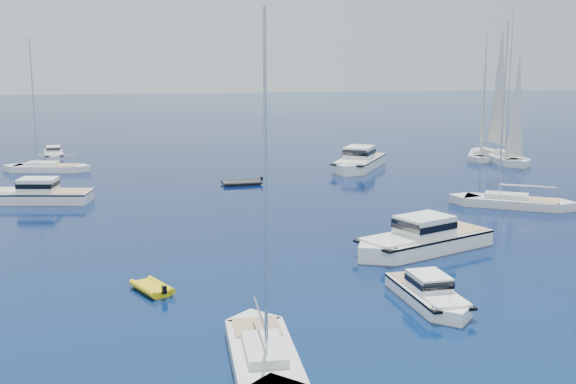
# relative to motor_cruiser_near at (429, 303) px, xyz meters

# --- Properties ---
(ground) EXTENTS (400.00, 400.00, 0.00)m
(ground) POSITION_rel_motor_cruiser_near_xyz_m (-4.31, -2.04, 0.00)
(ground) COLOR navy
(ground) RESTS_ON ground
(motor_cruiser_near) EXTENTS (3.11, 8.17, 2.10)m
(motor_cruiser_near) POSITION_rel_motor_cruiser_near_xyz_m (0.00, 0.00, 0.00)
(motor_cruiser_near) COLOR white
(motor_cruiser_near) RESTS_ON ground
(motor_cruiser_centre) EXTENTS (12.31, 8.37, 3.12)m
(motor_cruiser_centre) POSITION_rel_motor_cruiser_near_xyz_m (3.15, 10.35, 0.00)
(motor_cruiser_centre) COLOR white
(motor_cruiser_centre) RESTS_ON ground
(motor_cruiser_far_l) EXTENTS (11.20, 5.04, 2.84)m
(motor_cruiser_far_l) POSITION_rel_motor_cruiser_near_xyz_m (-26.08, 31.76, 0.00)
(motor_cruiser_far_l) COLOR white
(motor_cruiser_far_l) RESTS_ON ground
(motor_cruiser_distant) EXTENTS (9.75, 12.86, 3.32)m
(motor_cruiser_distant) POSITION_rel_motor_cruiser_near_xyz_m (7.86, 45.52, 0.00)
(motor_cruiser_distant) COLOR white
(motor_cruiser_distant) RESTS_ON ground
(motor_cruiser_horizon) EXTENTS (3.48, 7.59, 1.92)m
(motor_cruiser_horizon) POSITION_rel_motor_cruiser_near_xyz_m (-28.67, 60.26, 0.00)
(motor_cruiser_horizon) COLOR white
(motor_cruiser_horizon) RESTS_ON ground
(sailboat_fore) EXTENTS (2.88, 10.91, 16.02)m
(sailboat_fore) POSITION_rel_motor_cruiser_near_xyz_m (-10.07, -6.42, 0.00)
(sailboat_fore) COLOR silver
(sailboat_fore) RESTS_ON ground
(sailboat_mid_r) EXTENTS (11.48, 8.33, 16.92)m
(sailboat_mid_r) POSITION_rel_motor_cruiser_near_xyz_m (15.99, 22.93, 0.00)
(sailboat_mid_r) COLOR silver
(sailboat_mid_r) RESTS_ON ground
(sailboat_sails_r) EXTENTS (3.64, 13.16, 19.27)m
(sailboat_sails_r) POSITION_rel_motor_cruiser_near_xyz_m (26.87, 48.42, 0.00)
(sailboat_sails_r) COLOR silver
(sailboat_sails_r) RESTS_ON ground
(sailboat_far_l) EXTENTS (10.95, 4.78, 15.61)m
(sailboat_far_l) POSITION_rel_motor_cruiser_near_xyz_m (-27.89, 49.51, 0.00)
(sailboat_far_l) COLOR white
(sailboat_far_l) RESTS_ON ground
(sailboat_sails_far) EXTENTS (7.60, 11.19, 16.30)m
(sailboat_sails_far) POSITION_rel_motor_cruiser_near_xyz_m (25.68, 51.37, 0.00)
(sailboat_sails_far) COLOR silver
(sailboat_sails_far) RESTS_ON ground
(tender_yellow) EXTENTS (3.02, 3.62, 0.95)m
(tender_yellow) POSITION_rel_motor_cruiser_near_xyz_m (-15.16, 4.49, 0.00)
(tender_yellow) COLOR yellow
(tender_yellow) RESTS_ON ground
(tender_grey_far) EXTENTS (4.48, 2.71, 0.95)m
(tender_grey_far) POSITION_rel_motor_cruiser_near_xyz_m (-6.67, 37.47, 0.00)
(tender_grey_far) COLOR black
(tender_grey_far) RESTS_ON ground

